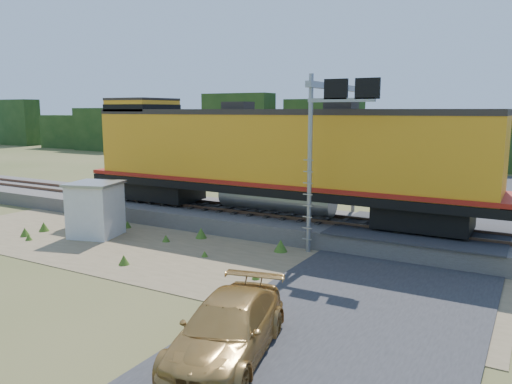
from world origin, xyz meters
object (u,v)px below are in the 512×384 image
Objects in this scene: shed at (96,209)px; signal_gantry at (338,120)px; locomotive at (270,155)px; car at (227,329)px.

signal_gantry is at bearing 8.46° from shed.
shed is at bearing -140.40° from locomotive.
signal_gantry is at bearing 84.63° from car.
signal_gantry reaches higher than shed.
locomotive is at bearing 100.39° from car.
car is at bearing -66.36° from locomotive.
shed is 0.37× the size of signal_gantry.
locomotive reaches higher than car.
signal_gantry reaches higher than car.
signal_gantry is (10.15, 4.66, 4.18)m from shed.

